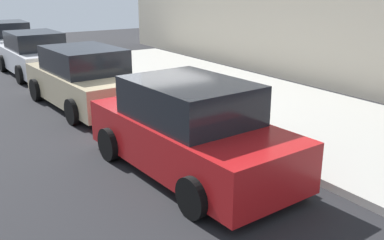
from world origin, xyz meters
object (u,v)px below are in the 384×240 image
at_px(suitcase_teal_0, 259,122).
at_px(suitcase_navy_5, 193,98).
at_px(fire_hydrant, 178,89).
at_px(bollard_post, 161,85).
at_px(parked_car_beige_1, 85,79).
at_px(suitcase_red_1, 248,118).
at_px(suitcase_black_2, 233,110).
at_px(parked_car_silver_3, 8,40).
at_px(parked_car_red_0, 189,130).
at_px(parked_car_white_2, 36,55).
at_px(suitcase_silver_3, 218,108).
at_px(suitcase_olive_4, 208,103).

distance_m(suitcase_teal_0, suitcase_navy_5, 2.47).
height_order(fire_hydrant, bollard_post, bollard_post).
bearing_deg(parked_car_beige_1, fire_hydrant, -128.40).
bearing_deg(fire_hydrant, bollard_post, 13.12).
xyz_separation_m(suitcase_red_1, bollard_post, (3.46, 0.23, 0.10)).
height_order(suitcase_black_2, bollard_post, suitcase_black_2).
distance_m(suitcase_navy_5, bollard_post, 1.48).
xyz_separation_m(suitcase_teal_0, suitcase_black_2, (0.96, -0.07, 0.01)).
bearing_deg(suitcase_navy_5, suitcase_red_1, -175.67).
height_order(suitcase_teal_0, parked_car_silver_3, parked_car_silver_3).
bearing_deg(suitcase_teal_0, fire_hydrant, -0.59).
bearing_deg(parked_car_red_0, parked_car_white_2, -0.00).
height_order(suitcase_red_1, suitcase_black_2, suitcase_black_2).
height_order(suitcase_teal_0, suitcase_red_1, suitcase_teal_0).
height_order(suitcase_silver_3, suitcase_navy_5, suitcase_navy_5).
bearing_deg(suitcase_olive_4, suitcase_silver_3, 169.66).
bearing_deg(parked_car_beige_1, parked_car_white_2, -0.00).
height_order(suitcase_navy_5, parked_car_silver_3, parked_car_silver_3).
relative_size(suitcase_red_1, suitcase_olive_4, 1.08).
xyz_separation_m(suitcase_black_2, suitcase_navy_5, (1.51, 0.11, -0.03)).
relative_size(suitcase_navy_5, parked_car_white_2, 0.22).
xyz_separation_m(parked_car_red_0, parked_car_beige_1, (5.26, -0.00, -0.02)).
relative_size(suitcase_black_2, parked_car_red_0, 0.22).
distance_m(suitcase_red_1, parked_car_beige_1, 4.89).
distance_m(fire_hydrant, bollard_post, 0.66).
distance_m(suitcase_navy_5, parked_car_white_2, 7.87).
bearing_deg(parked_car_silver_3, suitcase_olive_4, -171.02).
distance_m(suitcase_teal_0, parked_car_beige_1, 5.29).
distance_m(parked_car_beige_1, parked_car_silver_3, 10.01).
bearing_deg(suitcase_silver_3, parked_car_red_0, 132.54).
bearing_deg(fire_hydrant, suitcase_teal_0, 179.41).
bearing_deg(parked_car_white_2, parked_car_red_0, 180.00).
bearing_deg(suitcase_silver_3, parked_car_beige_1, 29.33).
bearing_deg(suitcase_teal_0, suitcase_navy_5, 0.95).
xyz_separation_m(parked_car_beige_1, parked_car_white_2, (5.20, -0.00, -0.02)).
height_order(suitcase_red_1, bollard_post, suitcase_red_1).
relative_size(suitcase_teal_0, parked_car_red_0, 0.21).
relative_size(fire_hydrant, parked_car_beige_1, 0.16).
bearing_deg(suitcase_black_2, suitcase_navy_5, 4.02).
distance_m(suitcase_olive_4, parked_car_red_0, 3.11).
relative_size(suitcase_olive_4, parked_car_beige_1, 0.17).
height_order(suitcase_navy_5, parked_car_white_2, parked_car_white_2).
bearing_deg(parked_car_white_2, bollard_post, -163.18).
bearing_deg(suitcase_red_1, suitcase_teal_0, 167.38).
bearing_deg(parked_car_white_2, suitcase_red_1, -167.77).
xyz_separation_m(suitcase_olive_4, parked_car_white_2, (8.14, 2.05, 0.31)).
relative_size(suitcase_silver_3, fire_hydrant, 0.92).
bearing_deg(parked_car_silver_3, parked_car_beige_1, 180.00).
distance_m(suitcase_olive_4, suitcase_navy_5, 0.53).
height_order(fire_hydrant, parked_car_red_0, parked_car_red_0).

